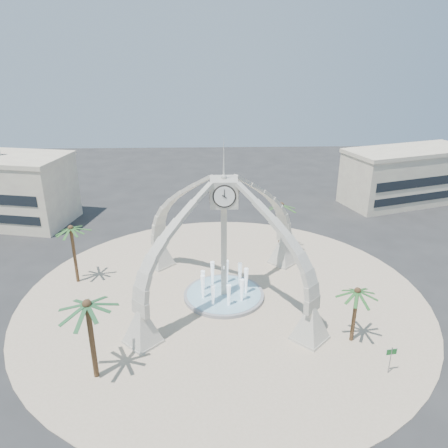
{
  "coord_description": "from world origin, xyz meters",
  "views": [
    {
      "loc": [
        -1.33,
        -37.67,
        23.3
      ],
      "look_at": [
        0.09,
        2.0,
        7.09
      ],
      "focal_mm": 35.0,
      "sensor_mm": 36.0,
      "label": 1
    }
  ],
  "objects_px": {
    "palm_west": "(71,229)",
    "palm_south": "(87,305)",
    "clock_tower": "(224,238)",
    "palm_east": "(357,291)",
    "street_sign": "(391,355)",
    "palm_north": "(282,205)",
    "fountain": "(224,294)"
  },
  "relations": [
    {
      "from": "clock_tower",
      "to": "palm_west",
      "type": "bearing_deg",
      "value": 166.86
    },
    {
      "from": "palm_east",
      "to": "palm_north",
      "type": "distance_m",
      "value": 18.21
    },
    {
      "from": "palm_north",
      "to": "palm_south",
      "type": "relative_size",
      "value": 0.92
    },
    {
      "from": "clock_tower",
      "to": "palm_south",
      "type": "xyz_separation_m",
      "value": [
        -10.07,
        -10.99,
        -0.17
      ]
    },
    {
      "from": "fountain",
      "to": "palm_north",
      "type": "relative_size",
      "value": 1.2
    },
    {
      "from": "palm_south",
      "to": "street_sign",
      "type": "relative_size",
      "value": 3.01
    },
    {
      "from": "clock_tower",
      "to": "palm_west",
      "type": "xyz_separation_m",
      "value": [
        -15.43,
        3.6,
        -0.36
      ]
    },
    {
      "from": "fountain",
      "to": "palm_west",
      "type": "xyz_separation_m",
      "value": [
        -15.43,
        3.6,
        5.84
      ]
    },
    {
      "from": "palm_east",
      "to": "fountain",
      "type": "bearing_deg",
      "value": 145.31
    },
    {
      "from": "palm_south",
      "to": "palm_east",
      "type": "bearing_deg",
      "value": 9.97
    },
    {
      "from": "palm_west",
      "to": "street_sign",
      "type": "xyz_separation_m",
      "value": [
        27.65,
        -15.05,
        -4.41
      ]
    },
    {
      "from": "palm_east",
      "to": "palm_west",
      "type": "xyz_separation_m",
      "value": [
        -26.05,
        10.95,
        1.3
      ]
    },
    {
      "from": "street_sign",
      "to": "clock_tower",
      "type": "bearing_deg",
      "value": 128.71
    },
    {
      "from": "palm_south",
      "to": "street_sign",
      "type": "height_order",
      "value": "palm_south"
    },
    {
      "from": "palm_west",
      "to": "palm_south",
      "type": "xyz_separation_m",
      "value": [
        5.36,
        -14.59,
        0.2
      ]
    },
    {
      "from": "fountain",
      "to": "palm_north",
      "type": "xyz_separation_m",
      "value": [
        7.18,
        10.5,
        5.59
      ]
    },
    {
      "from": "palm_east",
      "to": "palm_north",
      "type": "xyz_separation_m",
      "value": [
        -3.43,
        17.85,
        1.06
      ]
    },
    {
      "from": "palm_south",
      "to": "street_sign",
      "type": "bearing_deg",
      "value": -1.18
    },
    {
      "from": "palm_north",
      "to": "palm_east",
      "type": "bearing_deg",
      "value": -79.12
    },
    {
      "from": "street_sign",
      "to": "palm_east",
      "type": "bearing_deg",
      "value": 103.19
    },
    {
      "from": "clock_tower",
      "to": "street_sign",
      "type": "height_order",
      "value": "clock_tower"
    },
    {
      "from": "clock_tower",
      "to": "palm_north",
      "type": "relative_size",
      "value": 2.69
    },
    {
      "from": "palm_west",
      "to": "palm_north",
      "type": "bearing_deg",
      "value": 16.97
    },
    {
      "from": "palm_east",
      "to": "palm_south",
      "type": "height_order",
      "value": "palm_south"
    },
    {
      "from": "clock_tower",
      "to": "palm_south",
      "type": "relative_size",
      "value": 2.48
    },
    {
      "from": "clock_tower",
      "to": "palm_south",
      "type": "height_order",
      "value": "clock_tower"
    },
    {
      "from": "fountain",
      "to": "palm_south",
      "type": "bearing_deg",
      "value": -132.52
    },
    {
      "from": "clock_tower",
      "to": "palm_east",
      "type": "distance_m",
      "value": 13.02
    },
    {
      "from": "palm_west",
      "to": "fountain",
      "type": "bearing_deg",
      "value": -13.14
    },
    {
      "from": "palm_south",
      "to": "fountain",
      "type": "bearing_deg",
      "value": 47.48
    },
    {
      "from": "palm_north",
      "to": "fountain",
      "type": "bearing_deg",
      "value": -124.38
    },
    {
      "from": "fountain",
      "to": "palm_north",
      "type": "bearing_deg",
      "value": 55.62
    }
  ]
}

